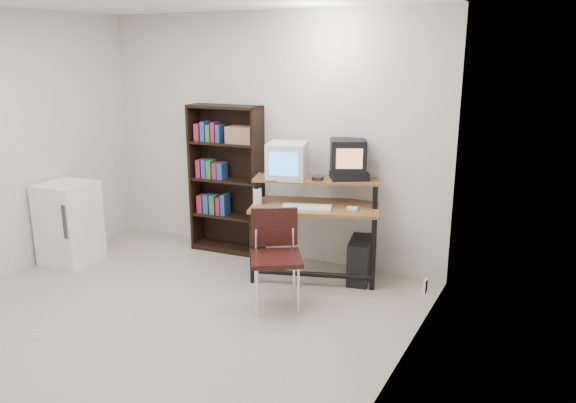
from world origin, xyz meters
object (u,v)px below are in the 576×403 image
at_px(mini_fridge, 69,223).
at_px(crt_tv, 348,156).
at_px(computer_desk, 315,209).
at_px(school_chair, 276,248).
at_px(pc_tower, 360,260).
at_px(crt_monitor, 287,161).
at_px(bookshelf, 227,177).

bearing_deg(mini_fridge, crt_tv, 17.23).
xyz_separation_m(computer_desk, crt_tv, (0.24, 0.22, 0.52)).
bearing_deg(school_chair, pc_tower, 28.29).
bearing_deg(crt_monitor, computer_desk, -16.42).
distance_m(crt_monitor, pc_tower, 1.21).
distance_m(crt_tv, pc_tower, 1.03).
relative_size(pc_tower, bookshelf, 0.28).
xyz_separation_m(crt_monitor, pc_tower, (0.76, 0.08, -0.94)).
distance_m(pc_tower, mini_fridge, 3.09).
bearing_deg(pc_tower, mini_fridge, -174.76).
relative_size(crt_tv, mini_fridge, 0.52).
bearing_deg(pc_tower, crt_tv, 133.27).
bearing_deg(mini_fridge, school_chair, -2.76).
bearing_deg(mini_fridge, pc_tower, 13.24).
relative_size(crt_monitor, crt_tv, 1.05).
xyz_separation_m(crt_tv, school_chair, (-0.26, -1.01, -0.68)).
distance_m(crt_tv, mini_fridge, 3.03).
bearing_deg(mini_fridge, bookshelf, 35.57).
xyz_separation_m(crt_tv, mini_fridge, (-2.72, -1.08, -0.78)).
bearing_deg(crt_monitor, bookshelf, 147.89).
xyz_separation_m(computer_desk, school_chair, (-0.02, -0.78, -0.16)).
relative_size(computer_desk, mini_fridge, 1.59).
height_order(school_chair, mini_fridge, same).
xyz_separation_m(crt_monitor, crt_tv, (0.55, 0.23, 0.06)).
height_order(crt_tv, school_chair, crt_tv).
relative_size(computer_desk, bookshelf, 0.84).
height_order(pc_tower, school_chair, school_chair).
height_order(pc_tower, mini_fridge, mini_fridge).
bearing_deg(computer_desk, bookshelf, 149.97).
height_order(crt_tv, mini_fridge, crt_tv).
height_order(school_chair, bookshelf, bookshelf).
bearing_deg(mini_fridge, crt_monitor, 17.06).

